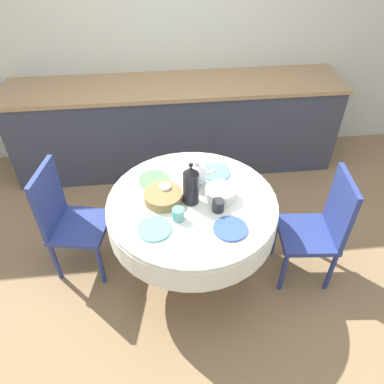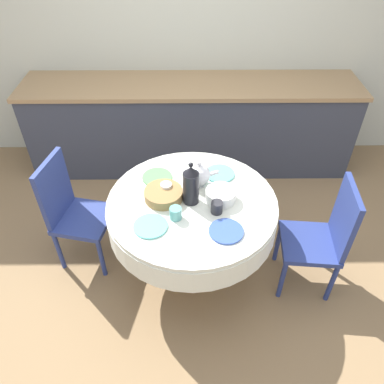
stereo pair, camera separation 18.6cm
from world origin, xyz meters
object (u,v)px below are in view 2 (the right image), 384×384
coffee_carafe (191,185)px  chair_right (72,209)px  teapot (199,175)px  chair_left (323,235)px

coffee_carafe → chair_right: bearing=167.5°
chair_right → teapot: (0.96, -0.03, 0.35)m
chair_left → chair_right: (-1.83, 0.28, 0.00)m
chair_left → teapot: 0.97m
chair_left → chair_right: 1.86m
chair_left → chair_right: same height
chair_left → coffee_carafe: 1.02m
chair_left → chair_right: size_ratio=1.00×
coffee_carafe → teapot: bearing=70.9°
coffee_carafe → teapot: coffee_carafe is taller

